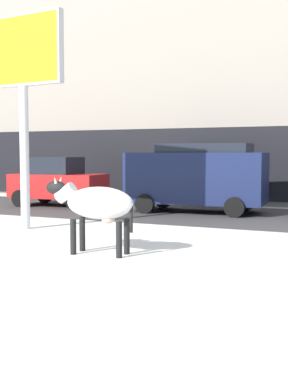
% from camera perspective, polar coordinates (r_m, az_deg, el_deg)
% --- Properties ---
extents(ground_plane, '(120.00, 120.00, 0.00)m').
position_cam_1_polar(ground_plane, '(8.60, -10.61, -9.11)').
color(ground_plane, white).
extents(road_strip, '(60.00, 5.60, 0.01)m').
position_cam_1_polar(road_strip, '(16.65, 7.52, -2.55)').
color(road_strip, '#423F3F').
rests_on(road_strip, ground).
extents(building_facade, '(44.00, 6.10, 13.00)m').
position_cam_1_polar(building_facade, '(23.16, 12.51, 15.42)').
color(building_facade, '#A39989').
rests_on(building_facade, ground).
extents(cow_holstein, '(1.92, 0.71, 1.54)m').
position_cam_1_polar(cow_holstein, '(10.06, -5.23, -1.33)').
color(cow_holstein, silver).
rests_on(cow_holstein, ground).
extents(billboard, '(2.53, 0.40, 5.56)m').
position_cam_1_polar(billboard, '(13.91, -13.46, 13.84)').
color(billboard, silver).
rests_on(billboard, ground).
extents(car_red_hatchback, '(3.60, 2.10, 1.86)m').
position_cam_1_polar(car_red_hatchback, '(19.59, -9.67, 1.16)').
color(car_red_hatchback, red).
rests_on(car_red_hatchback, ground).
extents(car_navy_van, '(4.71, 2.34, 2.32)m').
position_cam_1_polar(car_navy_van, '(17.25, 5.96, 1.83)').
color(car_navy_van, '#19234C').
rests_on(car_navy_van, ground).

